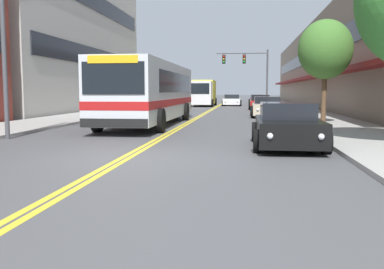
# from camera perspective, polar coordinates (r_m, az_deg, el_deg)

# --- Properties ---
(ground_plane) EXTENTS (240.00, 240.00, 0.00)m
(ground_plane) POSITION_cam_1_polar(r_m,az_deg,el_deg) (47.61, 3.48, 3.81)
(ground_plane) COLOR #4C4C4F
(sidewalk_left) EXTENTS (3.66, 106.00, 0.12)m
(sidewalk_left) POSITION_cam_1_polar(r_m,az_deg,el_deg) (48.62, -5.19, 3.91)
(sidewalk_left) COLOR #9E9B96
(sidewalk_left) RESTS_ON ground_plane
(sidewalk_right) EXTENTS (3.66, 106.00, 0.12)m
(sidewalk_right) POSITION_cam_1_polar(r_m,az_deg,el_deg) (47.71, 12.33, 3.76)
(sidewalk_right) COLOR #9E9B96
(sidewalk_right) RESTS_ON ground_plane
(centre_line) EXTENTS (0.34, 106.00, 0.01)m
(centre_line) POSITION_cam_1_polar(r_m,az_deg,el_deg) (47.60, 3.48, 3.81)
(centre_line) COLOR yellow
(centre_line) RESTS_ON ground_plane
(storefront_row_right) EXTENTS (9.10, 68.00, 8.46)m
(storefront_row_right) POSITION_cam_1_polar(r_m,az_deg,el_deg) (48.67, 19.64, 8.50)
(storefront_row_right) COLOR gray
(storefront_row_right) RESTS_ON ground_plane
(city_bus) EXTENTS (2.93, 12.19, 3.00)m
(city_bus) POSITION_cam_1_polar(r_m,az_deg,el_deg) (21.63, -5.51, 5.85)
(city_bus) COLOR silver
(city_bus) RESTS_ON ground_plane
(car_charcoal_parked_left_mid) EXTENTS (2.06, 4.81, 1.33)m
(car_charcoal_parked_left_mid) POSITION_cam_1_polar(r_m,az_deg,el_deg) (40.52, -3.37, 4.33)
(car_charcoal_parked_left_mid) COLOR #232328
(car_charcoal_parked_left_mid) RESTS_ON ground_plane
(car_navy_parked_left_far) EXTENTS (2.17, 4.60, 1.30)m
(car_navy_parked_left_far) POSITION_cam_1_polar(r_m,az_deg,el_deg) (33.29, -5.85, 3.94)
(car_navy_parked_left_far) COLOR #19234C
(car_navy_parked_left_far) RESTS_ON ground_plane
(car_black_parked_right_foreground) EXTENTS (2.07, 4.42, 1.34)m
(car_black_parked_right_foreground) POSITION_cam_1_polar(r_m,az_deg,el_deg) (13.23, 12.57, 1.07)
(car_black_parked_right_foreground) COLOR black
(car_black_parked_right_foreground) RESTS_ON ground_plane
(car_dark_grey_parked_right_mid) EXTENTS (2.01, 4.86, 1.23)m
(car_dark_grey_parked_right_mid) POSITION_cam_1_polar(r_m,az_deg,el_deg) (52.51, 8.66, 4.58)
(car_dark_grey_parked_right_mid) COLOR #38383D
(car_dark_grey_parked_right_mid) RESTS_ON ground_plane
(car_red_parked_right_far) EXTENTS (2.10, 4.28, 1.33)m
(car_red_parked_right_far) POSITION_cam_1_polar(r_m,az_deg,el_deg) (39.36, 9.09, 4.21)
(car_red_parked_right_far) COLOR maroon
(car_red_parked_right_far) RESTS_ON ground_plane
(car_champagne_parked_right_end) EXTENTS (2.11, 4.21, 1.31)m
(car_champagne_parked_right_end) POSITION_cam_1_polar(r_m,az_deg,el_deg) (28.18, 9.96, 3.58)
(car_champagne_parked_right_end) COLOR beige
(car_champagne_parked_right_end) RESTS_ON ground_plane
(car_white_moving_lead) EXTENTS (2.15, 4.31, 1.26)m
(car_white_moving_lead) POSITION_cam_1_polar(r_m,az_deg,el_deg) (49.00, 5.35, 4.54)
(car_white_moving_lead) COLOR white
(car_white_moving_lead) RESTS_ON ground_plane
(box_truck) EXTENTS (2.62, 7.14, 2.86)m
(box_truck) POSITION_cam_1_polar(r_m,az_deg,el_deg) (47.47, 1.52, 5.64)
(box_truck) COLOR white
(box_truck) RESTS_ON ground_plane
(traffic_signal_mast) EXTENTS (5.33, 0.38, 5.89)m
(traffic_signal_mast) POSITION_cam_1_polar(r_m,az_deg,el_deg) (44.92, 7.61, 8.98)
(traffic_signal_mast) COLOR #47474C
(traffic_signal_mast) RESTS_ON ground_plane
(street_lamp_left_near) EXTENTS (2.54, 0.28, 7.79)m
(street_lamp_left_near) POSITION_cam_1_polar(r_m,az_deg,el_deg) (16.40, -22.89, 15.85)
(street_lamp_left_near) COLOR #47474C
(street_lamp_left_near) RESTS_ON ground_plane
(street_tree_right_mid) EXTENTS (2.57, 2.57, 4.95)m
(street_tree_right_mid) POSITION_cam_1_polar(r_m,az_deg,el_deg) (21.73, 17.35, 10.73)
(street_tree_right_mid) COLOR brown
(street_tree_right_mid) RESTS_ON sidewalk_right
(fire_hydrant) EXTENTS (0.33, 0.25, 0.94)m
(fire_hydrant) POSITION_cam_1_polar(r_m,az_deg,el_deg) (22.03, 14.79, 2.78)
(fire_hydrant) COLOR red
(fire_hydrant) RESTS_ON sidewalk_right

